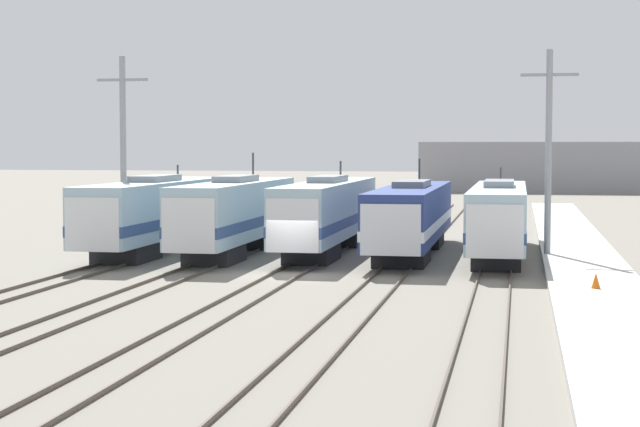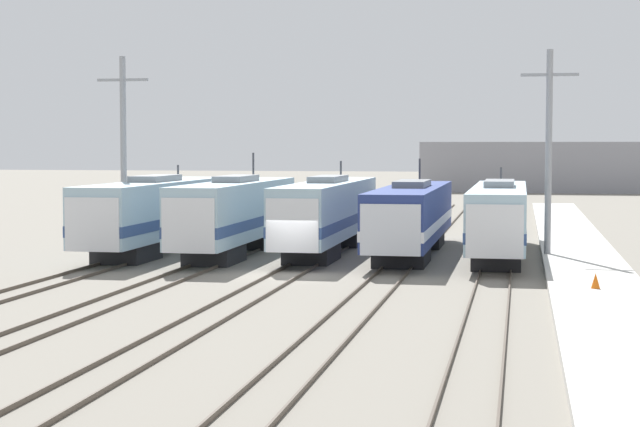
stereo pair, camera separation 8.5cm
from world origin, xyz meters
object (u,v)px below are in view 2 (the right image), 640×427
(locomotive_center_left, at_px, (234,215))
(catenary_tower_left, at_px, (123,150))
(catenary_tower_right, at_px, (549,151))
(traffic_cone, at_px, (596,281))
(locomotive_far_left, at_px, (153,214))
(locomotive_center, at_px, (327,214))
(locomotive_far_right, at_px, (499,218))
(locomotive_center_right, at_px, (411,217))

(locomotive_center_left, xyz_separation_m, catenary_tower_left, (-6.84, 1.36, 3.52))
(catenary_tower_right, distance_m, traffic_cone, 14.88)
(locomotive_far_left, distance_m, catenary_tower_right, 21.93)
(catenary_tower_left, xyz_separation_m, catenary_tower_right, (23.70, 0.00, 0.00))
(locomotive_center, bearing_deg, locomotive_far_left, -168.62)
(locomotive_center, height_order, traffic_cone, locomotive_center)
(locomotive_center_left, distance_m, locomotive_center, 5.27)
(locomotive_center_left, height_order, locomotive_far_right, locomotive_center_left)
(catenary_tower_right, bearing_deg, locomotive_center_left, -175.38)
(locomotive_center_left, height_order, locomotive_center, locomotive_center_left)
(locomotive_center_left, bearing_deg, catenary_tower_left, 168.75)
(catenary_tower_left, distance_m, traffic_cone, 29.28)
(locomotive_far_right, bearing_deg, catenary_tower_right, 1.17)
(locomotive_far_right, distance_m, catenary_tower_right, 4.43)
(locomotive_far_right, height_order, catenary_tower_right, catenary_tower_right)
(locomotive_center, distance_m, catenary_tower_right, 12.63)
(locomotive_far_left, bearing_deg, locomotive_center, 11.38)
(locomotive_center_left, relative_size, locomotive_center, 0.90)
(locomotive_center_left, distance_m, catenary_tower_left, 7.82)
(locomotive_center_left, distance_m, locomotive_far_right, 14.35)
(locomotive_center, relative_size, locomotive_far_right, 0.99)
(locomotive_center_left, relative_size, catenary_tower_right, 1.58)
(locomotive_far_left, relative_size, locomotive_center_right, 0.92)
(locomotive_far_right, bearing_deg, locomotive_center_left, -174.77)
(locomotive_far_right, height_order, catenary_tower_left, catenary_tower_left)
(locomotive_center_right, relative_size, locomotive_far_right, 1.02)
(traffic_cone, bearing_deg, locomotive_center_left, 145.81)
(catenary_tower_left, xyz_separation_m, traffic_cone, (25.27, -13.88, -5.14))
(locomotive_center_left, xyz_separation_m, traffic_cone, (18.42, -12.52, -1.63))
(locomotive_center, relative_size, catenary_tower_left, 1.75)
(locomotive_center_left, distance_m, traffic_cone, 22.33)
(locomotive_center_left, bearing_deg, locomotive_center_right, 11.27)
(catenary_tower_right, bearing_deg, locomotive_center, 175.74)
(locomotive_center_left, relative_size, locomotive_center_right, 0.88)
(catenary_tower_left, bearing_deg, traffic_cone, -28.77)
(locomotive_far_left, bearing_deg, locomotive_far_right, 2.90)
(locomotive_center, relative_size, locomotive_center_right, 0.97)
(catenary_tower_left, height_order, catenary_tower_right, same)
(locomotive_far_left, distance_m, locomotive_center_right, 14.38)
(locomotive_center, height_order, locomotive_far_right, locomotive_center)
(traffic_cone, bearing_deg, catenary_tower_right, 96.47)
(locomotive_center_right, bearing_deg, locomotive_far_right, -7.05)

